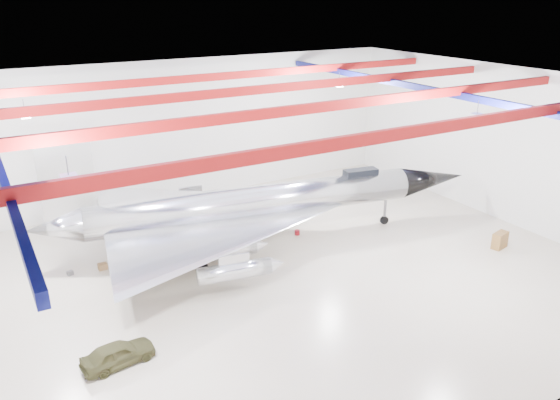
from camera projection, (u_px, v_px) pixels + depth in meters
floor at (253, 281)px, 31.55m from camera, size 40.00×40.00×0.00m
wall_back at (161, 134)px, 41.72m from camera, size 40.00×0.00×40.00m
wall_right at (500, 144)px, 38.98m from camera, size 0.00×30.00×30.00m
ceiling at (249, 90)px, 27.64m from camera, size 40.00×40.00×0.00m
ceiling_structure at (250, 103)px, 27.88m from camera, size 39.50×29.50×1.08m
jet_aircraft at (256, 206)px, 35.27m from camera, size 29.73×19.74×8.15m
jeep at (118, 354)px, 24.30m from camera, size 3.40×1.70×1.11m
desk at (500, 240)px, 35.47m from camera, size 1.27×0.82×1.07m
crate_ply at (103, 266)px, 32.84m from camera, size 0.53×0.43×0.37m
toolbox_red at (163, 230)px, 37.88m from camera, size 0.56×0.48×0.35m
parts_bin at (269, 224)px, 38.72m from camera, size 0.67×0.55×0.44m
crate_small at (70, 273)px, 32.20m from camera, size 0.39×0.34×0.24m
tool_chest at (297, 232)px, 37.53m from camera, size 0.46×0.46×0.33m
oil_barrel at (231, 244)px, 35.73m from camera, size 0.64×0.59×0.37m
spares_box at (246, 208)px, 41.82m from camera, size 0.43×0.43×0.32m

